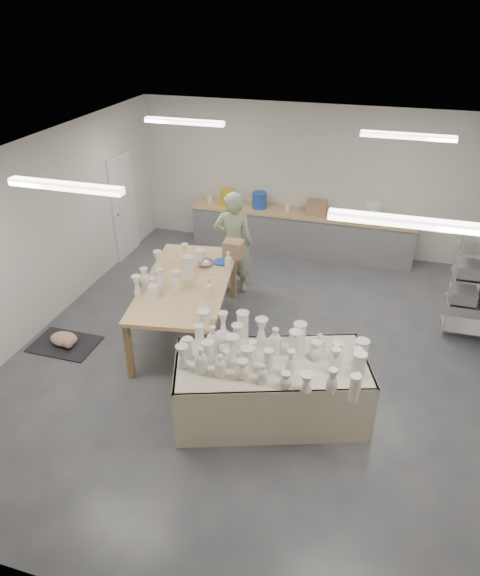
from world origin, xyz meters
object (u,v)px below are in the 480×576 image
(drying_table, at_px, (271,385))
(work_table, at_px, (188,279))
(potter, at_px, (233,243))
(red_stool, at_px, (238,270))

(drying_table, relative_size, work_table, 0.96)
(drying_table, distance_m, potter, 3.32)
(drying_table, height_order, potter, potter)
(potter, xyz_separation_m, red_stool, (-0.00, 0.27, -0.67))
(red_stool, bearing_deg, drying_table, -66.49)
(work_table, relative_size, potter, 1.43)
(work_table, distance_m, potter, 1.50)
(red_stool, bearing_deg, work_table, -99.07)
(work_table, xyz_separation_m, potter, (0.28, 1.47, -0.00))
(drying_table, bearing_deg, work_table, 119.60)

